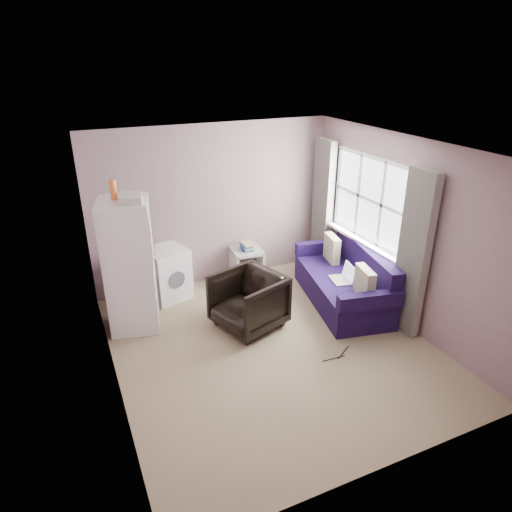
{
  "coord_description": "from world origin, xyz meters",
  "views": [
    {
      "loc": [
        -2.16,
        -4.34,
        3.43
      ],
      "look_at": [
        0.05,
        0.6,
        1.0
      ],
      "focal_mm": 32.0,
      "sensor_mm": 36.0,
      "label": 1
    }
  ],
  "objects_px": {
    "armchair": "(248,299)",
    "washing_machine": "(167,272)",
    "sofa": "(346,282)",
    "fridge": "(130,266)",
    "side_table": "(247,262)"
  },
  "relations": [
    {
      "from": "sofa",
      "to": "washing_machine",
      "type": "bearing_deg",
      "value": 164.34
    },
    {
      "from": "armchair",
      "to": "fridge",
      "type": "distance_m",
      "value": 1.61
    },
    {
      "from": "washing_machine",
      "to": "sofa",
      "type": "xyz_separation_m",
      "value": [
        2.37,
        -1.22,
        -0.1
      ]
    },
    {
      "from": "washing_machine",
      "to": "side_table",
      "type": "relative_size",
      "value": 1.21
    },
    {
      "from": "armchair",
      "to": "washing_machine",
      "type": "height_order",
      "value": "armchair"
    },
    {
      "from": "armchair",
      "to": "washing_machine",
      "type": "relative_size",
      "value": 1.06
    },
    {
      "from": "armchair",
      "to": "washing_machine",
      "type": "distance_m",
      "value": 1.47
    },
    {
      "from": "washing_machine",
      "to": "armchair",
      "type": "bearing_deg",
      "value": -73.28
    },
    {
      "from": "side_table",
      "to": "sofa",
      "type": "relative_size",
      "value": 0.31
    },
    {
      "from": "fridge",
      "to": "side_table",
      "type": "distance_m",
      "value": 2.13
    },
    {
      "from": "fridge",
      "to": "sofa",
      "type": "relative_size",
      "value": 0.98
    },
    {
      "from": "armchair",
      "to": "sofa",
      "type": "relative_size",
      "value": 0.41
    },
    {
      "from": "washing_machine",
      "to": "side_table",
      "type": "bearing_deg",
      "value": -13.1
    },
    {
      "from": "fridge",
      "to": "washing_machine",
      "type": "height_order",
      "value": "fridge"
    },
    {
      "from": "washing_machine",
      "to": "sofa",
      "type": "relative_size",
      "value": 0.38
    }
  ]
}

